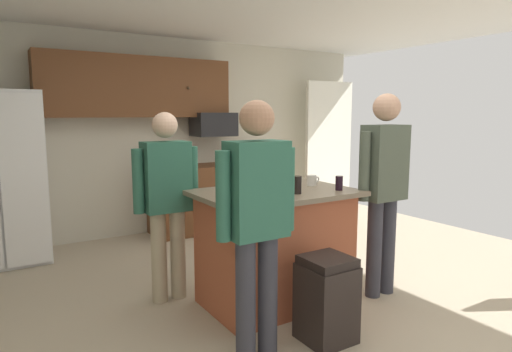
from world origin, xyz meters
The scene contains 15 objects.
floor centered at (0.00, 0.00, 0.00)m, with size 7.04×7.04×0.00m, color #B7A88E.
back_wall centered at (0.00, 2.80, 1.30)m, with size 6.40×0.10×2.60m, color beige.
french_door_window_panel centered at (2.60, 2.40, 1.10)m, with size 0.90×0.06×2.00m, color white.
cabinet_run_upper centered at (-0.40, 2.60, 1.93)m, with size 2.40×0.38×0.75m.
cabinet_run_lower centered at (0.60, 2.48, 0.45)m, with size 1.80×0.63×0.90m.
microwave_over_range centered at (0.60, 2.50, 1.45)m, with size 0.56×0.40×0.32m, color black.
kitchen_island centered at (-0.09, 0.00, 0.49)m, with size 1.29×0.89×0.97m.
person_host_foreground centered at (-0.67, -0.64, 0.97)m, with size 0.57×0.22×1.68m.
person_elder_center centered at (-0.83, 0.53, 0.92)m, with size 0.57×0.22×1.61m.
person_guest_left centered at (0.80, -0.36, 1.03)m, with size 0.57×0.23×1.76m.
glass_stout_tall centered at (0.37, -0.27, 1.03)m, with size 0.06×0.06×0.12m.
glass_short_whisky centered at (-0.02, -0.20, 1.04)m, with size 0.07×0.07×0.14m.
mug_blue_stoneware centered at (0.33, 0.04, 1.01)m, with size 0.13×0.08×0.09m.
glass_dark_ale centered at (-0.53, -0.03, 1.03)m, with size 0.08×0.08×0.13m.
trash_bin centered at (-0.14, -0.72, 0.30)m, with size 0.34×0.34×0.61m.
Camera 1 is at (-2.11, -2.94, 1.59)m, focal length 30.77 mm.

